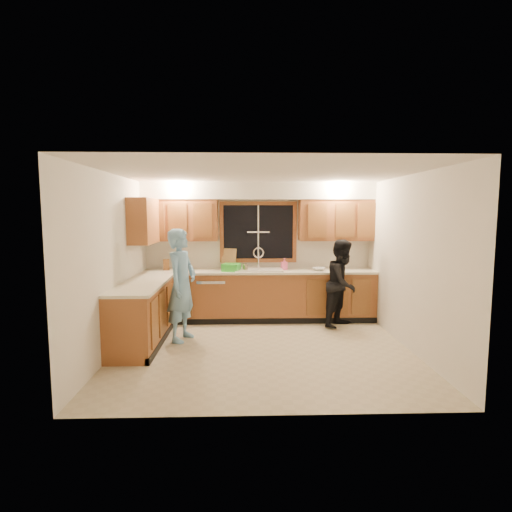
{
  "coord_description": "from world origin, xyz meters",
  "views": [
    {
      "loc": [
        -0.28,
        -5.58,
        1.96
      ],
      "look_at": [
        -0.08,
        0.65,
        1.28
      ],
      "focal_mm": 28.0,
      "sensor_mm": 36.0,
      "label": 1
    }
  ],
  "objects_px": {
    "stove": "(132,324)",
    "bowl": "(319,269)",
    "dish_crate": "(231,267)",
    "soap_bottle": "(284,264)",
    "woman": "(343,283)",
    "sink": "(259,273)",
    "knife_block": "(166,265)",
    "man": "(182,285)",
    "dishwasher": "(212,298)"
  },
  "relations": [
    {
      "from": "stove",
      "to": "bowl",
      "type": "xyz_separation_m",
      "value": [
        2.88,
        1.75,
        0.5
      ]
    },
    {
      "from": "stove",
      "to": "bowl",
      "type": "distance_m",
      "value": 3.41
    },
    {
      "from": "stove",
      "to": "dish_crate",
      "type": "distance_m",
      "value": 2.23
    },
    {
      "from": "soap_bottle",
      "to": "woman",
      "type": "bearing_deg",
      "value": -28.41
    },
    {
      "from": "sink",
      "to": "knife_block",
      "type": "relative_size",
      "value": 4.32
    },
    {
      "from": "knife_block",
      "to": "dish_crate",
      "type": "bearing_deg",
      "value": -22.36
    },
    {
      "from": "man",
      "to": "soap_bottle",
      "type": "xyz_separation_m",
      "value": [
        1.7,
        1.19,
        0.17
      ]
    },
    {
      "from": "stove",
      "to": "dish_crate",
      "type": "bearing_deg",
      "value": 53.06
    },
    {
      "from": "man",
      "to": "woman",
      "type": "distance_m",
      "value": 2.75
    },
    {
      "from": "woman",
      "to": "dish_crate",
      "type": "bearing_deg",
      "value": 121.54
    },
    {
      "from": "dishwasher",
      "to": "dish_crate",
      "type": "height_order",
      "value": "dish_crate"
    },
    {
      "from": "man",
      "to": "knife_block",
      "type": "distance_m",
      "value": 1.31
    },
    {
      "from": "dishwasher",
      "to": "sink",
      "type": "bearing_deg",
      "value": 0.99
    },
    {
      "from": "soap_bottle",
      "to": "stove",
      "type": "bearing_deg",
      "value": -140.3
    },
    {
      "from": "man",
      "to": "knife_block",
      "type": "xyz_separation_m",
      "value": [
        -0.46,
        1.22,
        0.16
      ]
    },
    {
      "from": "sink",
      "to": "stove",
      "type": "height_order",
      "value": "sink"
    },
    {
      "from": "dish_crate",
      "to": "soap_bottle",
      "type": "bearing_deg",
      "value": 9.07
    },
    {
      "from": "dish_crate",
      "to": "dishwasher",
      "type": "bearing_deg",
      "value": 167.24
    },
    {
      "from": "man",
      "to": "soap_bottle",
      "type": "bearing_deg",
      "value": -36.55
    },
    {
      "from": "knife_block",
      "to": "soap_bottle",
      "type": "height_order",
      "value": "soap_bottle"
    },
    {
      "from": "woman",
      "to": "bowl",
      "type": "bearing_deg",
      "value": 84.89
    },
    {
      "from": "dishwasher",
      "to": "dish_crate",
      "type": "distance_m",
      "value": 0.68
    },
    {
      "from": "dishwasher",
      "to": "bowl",
      "type": "distance_m",
      "value": 2.01
    },
    {
      "from": "stove",
      "to": "knife_block",
      "type": "xyz_separation_m",
      "value": [
        0.11,
        1.91,
        0.57
      ]
    },
    {
      "from": "knife_block",
      "to": "dish_crate",
      "type": "height_order",
      "value": "knife_block"
    },
    {
      "from": "dish_crate",
      "to": "soap_bottle",
      "type": "xyz_separation_m",
      "value": [
        0.97,
        0.15,
        0.04
      ]
    },
    {
      "from": "knife_block",
      "to": "bowl",
      "type": "bearing_deg",
      "value": -17.25
    },
    {
      "from": "dishwasher",
      "to": "soap_bottle",
      "type": "relative_size",
      "value": 3.86
    },
    {
      "from": "woman",
      "to": "man",
      "type": "bearing_deg",
      "value": 146.45
    },
    {
      "from": "dishwasher",
      "to": "stove",
      "type": "relative_size",
      "value": 0.91
    },
    {
      "from": "sink",
      "to": "dishwasher",
      "type": "xyz_separation_m",
      "value": [
        -0.85,
        -0.01,
        -0.45
      ]
    },
    {
      "from": "soap_bottle",
      "to": "bowl",
      "type": "distance_m",
      "value": 0.63
    },
    {
      "from": "man",
      "to": "knife_block",
      "type": "relative_size",
      "value": 8.65
    },
    {
      "from": "sink",
      "to": "soap_bottle",
      "type": "height_order",
      "value": "sink"
    },
    {
      "from": "dish_crate",
      "to": "sink",
      "type": "bearing_deg",
      "value": 10.69
    },
    {
      "from": "stove",
      "to": "bowl",
      "type": "height_order",
      "value": "bowl"
    },
    {
      "from": "man",
      "to": "bowl",
      "type": "relative_size",
      "value": 7.77
    },
    {
      "from": "dishwasher",
      "to": "dish_crate",
      "type": "bearing_deg",
      "value": -12.76
    },
    {
      "from": "stove",
      "to": "dish_crate",
      "type": "height_order",
      "value": "dish_crate"
    },
    {
      "from": "dishwasher",
      "to": "knife_block",
      "type": "relative_size",
      "value": 4.12
    },
    {
      "from": "sink",
      "to": "knife_block",
      "type": "xyz_separation_m",
      "value": [
        -1.69,
        0.08,
        0.15
      ]
    },
    {
      "from": "sink",
      "to": "stove",
      "type": "distance_m",
      "value": 2.6
    },
    {
      "from": "sink",
      "to": "dishwasher",
      "type": "height_order",
      "value": "sink"
    },
    {
      "from": "woman",
      "to": "dish_crate",
      "type": "relative_size",
      "value": 5.22
    },
    {
      "from": "bowl",
      "to": "sink",
      "type": "bearing_deg",
      "value": 175.81
    },
    {
      "from": "sink",
      "to": "man",
      "type": "relative_size",
      "value": 0.5
    },
    {
      "from": "soap_bottle",
      "to": "dishwasher",
      "type": "bearing_deg",
      "value": -176.73
    },
    {
      "from": "dish_crate",
      "to": "soap_bottle",
      "type": "relative_size",
      "value": 1.36
    },
    {
      "from": "sink",
      "to": "woman",
      "type": "height_order",
      "value": "woman"
    },
    {
      "from": "stove",
      "to": "man",
      "type": "height_order",
      "value": "man"
    }
  ]
}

